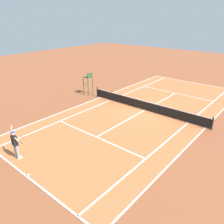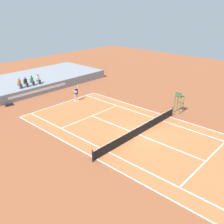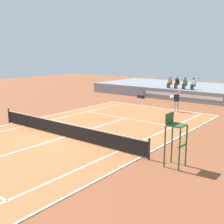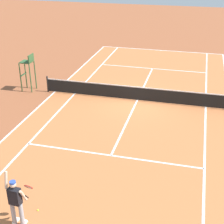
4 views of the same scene
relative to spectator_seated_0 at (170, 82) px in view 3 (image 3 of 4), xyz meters
The scene contains 13 objects.
ground_plane 17.92m from the spectator_seated_0, 83.65° to the right, with size 80.00×80.00×0.00m, color brown.
court 17.92m from the spectator_seated_0, 83.65° to the right, with size 11.08×23.88×0.03m.
net 17.88m from the spectator_seated_0, 83.65° to the right, with size 11.98×0.10×1.07m.
barrier_wall 2.54m from the spectator_seated_0, 27.86° to the right, with size 24.76×0.25×1.20m.
bleacher_platform 4.44m from the spectator_seated_0, 62.52° to the left, with size 24.76×9.43×1.20m, color gray.
spectator_seated_0 is the anchor object (origin of this frame).
spectator_seated_1 0.87m from the spectator_seated_0, ahead, with size 0.44×0.60×1.27m.
spectator_seated_2 1.79m from the spectator_seated_0, ahead, with size 0.44×0.60×1.27m.
spectator_seated_3 2.75m from the spectator_seated_0, ahead, with size 0.44×0.60×1.27m.
tennis_player 7.58m from the spectator_seated_0, 58.68° to the right, with size 0.78×0.62×2.08m.
tennis_ball 8.24m from the spectator_seated_0, 63.43° to the right, with size 0.07×0.07×0.07m, color #D1E533.
umpire_chair 19.96m from the spectator_seated_0, 62.58° to the right, with size 0.77×0.77×2.44m.
equipment_bag 3.61m from the spectator_seated_0, 145.77° to the right, with size 0.94×0.48×0.32m.
Camera 3 is at (12.39, -11.08, 4.99)m, focal length 44.92 mm.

